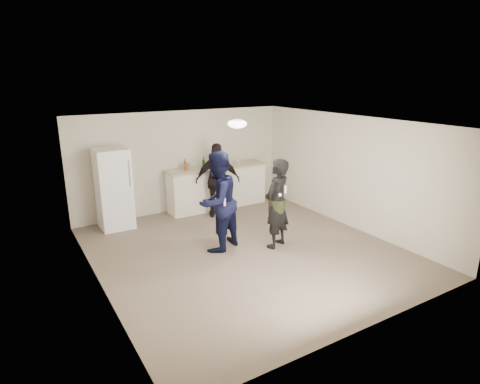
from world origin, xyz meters
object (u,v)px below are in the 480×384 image
counter (217,188)px  shaker (188,166)px  fridge (114,189)px  man (217,202)px  woman (277,204)px  spectator (218,181)px

counter → shaker: 1.02m
fridge → shaker: size_ratio=10.59×
man → woman: 1.17m
spectator → counter: bearing=-90.7°
counter → woman: size_ratio=1.45×
fridge → spectator: bearing=-13.5°
spectator → fridge: bearing=12.7°
shaker → woman: woman is taller
woman → spectator: 2.18m
man → woman: bearing=130.8°
spectator → shaker: bearing=-28.7°
woman → shaker: bearing=-101.8°
fridge → woman: (2.47, -2.74, -0.00)m
man → woman: (1.06, -0.49, -0.08)m
counter → man: (-1.23, -2.32, 0.46)m
counter → shaker: (-0.78, 0.04, 0.65)m
fridge → spectator: (2.32, -0.56, -0.00)m
fridge → woman: size_ratio=1.00×
man → fridge: bearing=-82.3°
counter → spectator: 0.79m
counter → man: size_ratio=1.33×
counter → spectator: (-0.32, -0.63, 0.37)m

